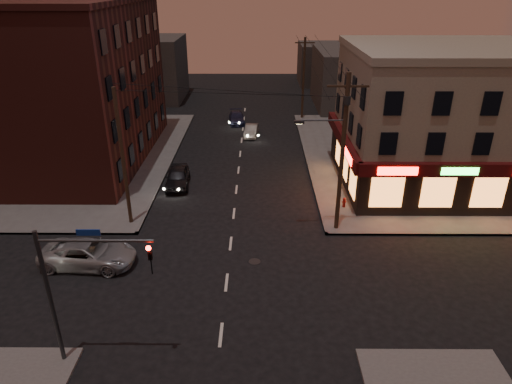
{
  "coord_description": "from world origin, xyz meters",
  "views": [
    {
      "loc": [
        1.71,
        -20.23,
        14.87
      ],
      "look_at": [
        1.57,
        4.72,
        3.2
      ],
      "focal_mm": 32.0,
      "sensor_mm": 36.0,
      "label": 1
    }
  ],
  "objects_px": {
    "sedan_near": "(178,177)",
    "fire_hydrant": "(344,202)",
    "sedan_mid": "(251,131)",
    "sedan_far": "(237,118)",
    "suv_cross": "(88,254)"
  },
  "relations": [
    {
      "from": "sedan_far",
      "to": "suv_cross",
      "type": "bearing_deg",
      "value": -109.45
    },
    {
      "from": "sedan_mid",
      "to": "fire_hydrant",
      "type": "relative_size",
      "value": 4.97
    },
    {
      "from": "sedan_near",
      "to": "sedan_far",
      "type": "relative_size",
      "value": 1.05
    },
    {
      "from": "sedan_near",
      "to": "sedan_mid",
      "type": "distance_m",
      "value": 13.79
    },
    {
      "from": "sedan_mid",
      "to": "fire_hydrant",
      "type": "distance_m",
      "value": 17.93
    },
    {
      "from": "suv_cross",
      "to": "sedan_mid",
      "type": "xyz_separation_m",
      "value": [
        8.89,
        23.71,
        -0.15
      ]
    },
    {
      "from": "sedan_mid",
      "to": "sedan_far",
      "type": "distance_m",
      "value": 5.07
    },
    {
      "from": "sedan_far",
      "to": "sedan_mid",
      "type": "bearing_deg",
      "value": -75.47
    },
    {
      "from": "sedan_near",
      "to": "fire_hydrant",
      "type": "relative_size",
      "value": 6.12
    },
    {
      "from": "suv_cross",
      "to": "sedan_near",
      "type": "xyz_separation_m",
      "value": [
        3.28,
        11.11,
        0.01
      ]
    },
    {
      "from": "sedan_far",
      "to": "fire_hydrant",
      "type": "bearing_deg",
      "value": -73.45
    },
    {
      "from": "sedan_far",
      "to": "fire_hydrant",
      "type": "height_order",
      "value": "sedan_far"
    },
    {
      "from": "fire_hydrant",
      "to": "sedan_near",
      "type": "bearing_deg",
      "value": 162.29
    },
    {
      "from": "sedan_mid",
      "to": "sedan_far",
      "type": "bearing_deg",
      "value": 115.8
    },
    {
      "from": "suv_cross",
      "to": "sedan_near",
      "type": "distance_m",
      "value": 11.59
    }
  ]
}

